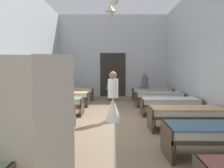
{
  "coord_description": "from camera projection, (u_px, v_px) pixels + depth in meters",
  "views": [
    {
      "loc": [
        0.07,
        -6.67,
        1.56
      ],
      "look_at": [
        0.0,
        1.08,
        1.03
      ],
      "focal_mm": 36.89,
      "sensor_mm": 36.0,
      "label": 1
    }
  ],
  "objects": [
    {
      "name": "bed_left_row_3",
      "position": [
        54.0,
        102.0,
        7.65
      ],
      "size": [
        1.9,
        0.84,
        0.57
      ],
      "color": "#473828",
      "rests_on": "ground"
    },
    {
      "name": "ground_plane",
      "position": [
        112.0,
        123.0,
        6.77
      ],
      "size": [
        6.54,
        12.81,
        0.1
      ],
      "primitive_type": "cube",
      "color": "#8C755B"
    },
    {
      "name": "bed_left_row_4",
      "position": [
        66.0,
        96.0,
        9.45
      ],
      "size": [
        1.9,
        0.84,
        0.57
      ],
      "color": "#473828",
      "rests_on": "ground"
    },
    {
      "name": "potted_plant",
      "position": [
        111.0,
        84.0,
        11.07
      ],
      "size": [
        0.58,
        0.58,
        1.26
      ],
      "color": "brown",
      "rests_on": "ground"
    },
    {
      "name": "bed_left_row_1",
      "position": [
        2.0,
        132.0,
        4.06
      ],
      "size": [
        1.9,
        0.84,
        0.57
      ],
      "color": "#473828",
      "rests_on": "ground"
    },
    {
      "name": "bed_right_row_2",
      "position": [
        187.0,
        113.0,
        5.82
      ],
      "size": [
        1.9,
        0.84,
        0.57
      ],
      "color": "#473828",
      "rests_on": "ground"
    },
    {
      "name": "bed_right_row_1",
      "position": [
        220.0,
        132.0,
        4.02
      ],
      "size": [
        1.9,
        0.84,
        0.57
      ],
      "color": "#473828",
      "rests_on": "ground"
    },
    {
      "name": "bed_right_row_5",
      "position": [
        152.0,
        91.0,
        11.21
      ],
      "size": [
        1.9,
        0.84,
        0.57
      ],
      "color": "#473828",
      "rests_on": "ground"
    },
    {
      "name": "nurse_near_aisle",
      "position": [
        113.0,
        103.0,
        6.74
      ],
      "size": [
        0.52,
        0.52,
        1.49
      ],
      "rotation": [
        0.0,
        0.0,
        0.19
      ],
      "color": "white",
      "rests_on": "ground"
    },
    {
      "name": "bed_right_row_3",
      "position": [
        170.0,
        102.0,
        7.62
      ],
      "size": [
        1.9,
        0.84,
        0.57
      ],
      "color": "#473828",
      "rests_on": "ground"
    },
    {
      "name": "bed_left_row_2",
      "position": [
        36.0,
        112.0,
        5.85
      ],
      "size": [
        1.9,
        0.84,
        0.57
      ],
      "color": "#473828",
      "rests_on": "ground"
    },
    {
      "name": "patient_seated_secondary",
      "position": [
        50.0,
        95.0,
        5.91
      ],
      "size": [
        0.44,
        0.44,
        0.8
      ],
      "color": "slate",
      "rests_on": "bed_left_row_2"
    },
    {
      "name": "patient_seated_primary",
      "position": [
        145.0,
        82.0,
        11.26
      ],
      "size": [
        0.44,
        0.44,
        0.8
      ],
      "color": "#515B70",
      "rests_on": "bed_right_row_5"
    },
    {
      "name": "privacy_screen",
      "position": [
        15.0,
        136.0,
        2.39
      ],
      "size": [
        1.24,
        0.22,
        1.7
      ],
      "rotation": [
        0.0,
        0.0,
        0.17
      ],
      "color": "#BCB29E",
      "rests_on": "ground"
    },
    {
      "name": "bed_left_row_5",
      "position": [
        73.0,
        91.0,
        11.24
      ],
      "size": [
        1.9,
        0.84,
        0.57
      ],
      "color": "#473828",
      "rests_on": "ground"
    },
    {
      "name": "bed_right_row_4",
      "position": [
        159.0,
        96.0,
        9.41
      ],
      "size": [
        1.9,
        0.84,
        0.57
      ],
      "color": "#473828",
      "rests_on": "ground"
    },
    {
      "name": "room_shell",
      "position": [
        112.0,
        48.0,
        7.91
      ],
      "size": [
        6.34,
        12.41,
        4.5
      ],
      "color": "silver",
      "rests_on": "ground"
    }
  ]
}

